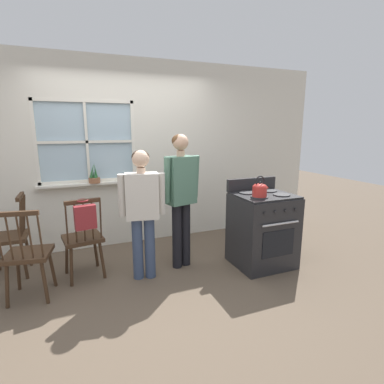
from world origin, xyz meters
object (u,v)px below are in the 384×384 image
(person_elderly_left, at_px, (142,204))
(potted_plant, at_px, (94,178))
(person_teen_center, at_px, (181,190))
(chair_by_window, at_px, (83,239))
(chair_near_wall, at_px, (11,238))
(stove, at_px, (262,229))
(kettle, at_px, (260,189))
(chair_center_cluster, at_px, (28,256))
(handbag, at_px, (85,217))

(person_elderly_left, relative_size, potted_plant, 5.39)
(person_teen_center, height_order, potted_plant, person_teen_center)
(chair_by_window, relative_size, chair_near_wall, 1.00)
(stove, bearing_deg, chair_by_window, 166.88)
(person_teen_center, bearing_deg, chair_by_window, 157.34)
(kettle, bearing_deg, chair_center_cluster, 171.88)
(chair_by_window, height_order, chair_near_wall, same)
(chair_by_window, distance_m, stove, 2.19)
(chair_near_wall, relative_size, kettle, 3.94)
(chair_near_wall, xyz_separation_m, potted_plant, (1.02, 0.46, 0.58))
(chair_by_window, xyz_separation_m, person_elderly_left, (0.65, -0.29, 0.43))
(chair_by_window, bearing_deg, chair_near_wall, -34.47)
(kettle, xyz_separation_m, potted_plant, (-1.74, 1.47, 0.02))
(chair_center_cluster, height_order, person_elderly_left, person_elderly_left)
(person_elderly_left, xyz_separation_m, kettle, (1.32, -0.34, 0.13))
(person_teen_center, distance_m, kettle, 0.94)
(chair_near_wall, height_order, person_elderly_left, person_elderly_left)
(chair_by_window, xyz_separation_m, kettle, (1.97, -0.63, 0.56))
(chair_center_cluster, bearing_deg, potted_plant, -114.84)
(chair_near_wall, bearing_deg, person_teen_center, 74.92)
(stove, relative_size, potted_plant, 3.90)
(stove, bearing_deg, chair_near_wall, 163.28)
(person_elderly_left, height_order, kettle, person_elderly_left)
(chair_by_window, height_order, chair_center_cluster, same)
(kettle, distance_m, handbag, 1.99)
(chair_by_window, height_order, person_teen_center, person_teen_center)
(kettle, bearing_deg, person_teen_center, 150.14)
(chair_center_cluster, distance_m, stove, 2.68)
(potted_plant, bearing_deg, kettle, -40.09)
(chair_center_cluster, xyz_separation_m, stove, (2.67, -0.23, 0.01))
(chair_near_wall, bearing_deg, potted_plant, 114.77)
(potted_plant, relative_size, handbag, 0.90)
(person_elderly_left, bearing_deg, potted_plant, 120.92)
(person_elderly_left, distance_m, potted_plant, 1.21)
(person_teen_center, xyz_separation_m, stove, (0.97, -0.34, -0.51))
(chair_center_cluster, bearing_deg, stove, -175.00)
(chair_near_wall, relative_size, chair_center_cluster, 1.00)
(potted_plant, height_order, handbag, potted_plant)
(chair_near_wall, relative_size, person_elderly_left, 0.65)
(chair_center_cluster, distance_m, handbag, 0.67)
(person_elderly_left, bearing_deg, person_teen_center, 24.28)
(handbag, bearing_deg, chair_near_wall, 143.41)
(chair_by_window, distance_m, person_teen_center, 1.28)
(chair_near_wall, relative_size, person_teen_center, 0.59)
(person_elderly_left, xyz_separation_m, handbag, (-0.61, 0.05, -0.09))
(person_elderly_left, bearing_deg, handbag, -174.51)
(potted_plant, bearing_deg, handbag, -100.10)
(person_elderly_left, relative_size, stove, 1.38)
(stove, xyz_separation_m, handbag, (-2.09, 0.26, 0.33))
(person_elderly_left, distance_m, handbag, 0.62)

